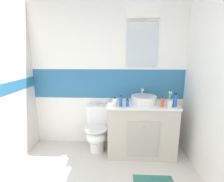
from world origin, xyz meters
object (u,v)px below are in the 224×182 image
at_px(perfume_flask_small, 127,103).
at_px(lotion_bottle_short, 115,102).
at_px(soap_dispenser, 162,102).
at_px(shampoo_bottle_tall, 175,100).
at_px(toilet, 97,130).
at_px(toothbrush_cup, 170,103).
at_px(sink_basin, 144,99).
at_px(deodorant_spray_can, 121,101).

bearing_deg(perfume_flask_small, lotion_bottle_short, 169.64).
xyz_separation_m(soap_dispenser, shampoo_bottle_tall, (0.18, 0.01, 0.03)).
bearing_deg(toilet, perfume_flask_small, -24.98).
bearing_deg(soap_dispenser, lotion_bottle_short, 178.10).
height_order(toothbrush_cup, shampoo_bottle_tall, toothbrush_cup).
height_order(toilet, toothbrush_cup, toothbrush_cup).
height_order(sink_basin, soap_dispenser, sink_basin).
relative_size(sink_basin, perfume_flask_small, 3.65).
bearing_deg(sink_basin, toothbrush_cup, -29.06).
bearing_deg(shampoo_bottle_tall, toothbrush_cup, -178.80).
bearing_deg(soap_dispenser, perfume_flask_small, -178.76).
distance_m(toilet, lotion_bottle_short, 0.66).
bearing_deg(toothbrush_cup, soap_dispenser, -177.79).
distance_m(perfume_flask_small, deodorant_spray_can, 0.10).
height_order(soap_dispenser, deodorant_spray_can, same).
distance_m(sink_basin, shampoo_bottle_tall, 0.47).
relative_size(toilet, lotion_bottle_short, 5.74).
bearing_deg(deodorant_spray_can, soap_dispenser, 0.95).
bearing_deg(soap_dispenser, shampoo_bottle_tall, 1.79).
bearing_deg(shampoo_bottle_tall, soap_dispenser, -178.21).
xyz_separation_m(soap_dispenser, perfume_flask_small, (-0.51, -0.01, -0.01)).
relative_size(toilet, toothbrush_cup, 3.31).
bearing_deg(sink_basin, perfume_flask_small, -142.07).
relative_size(sink_basin, toilet, 0.57).
bearing_deg(soap_dispenser, toothbrush_cup, 2.21).
xyz_separation_m(toilet, perfume_flask_small, (0.49, -0.23, 0.55)).
bearing_deg(lotion_bottle_short, deodorant_spray_can, -20.30).
xyz_separation_m(soap_dispenser, lotion_bottle_short, (-0.69, 0.02, -0.00)).
bearing_deg(lotion_bottle_short, shampoo_bottle_tall, -1.13).
height_order(perfume_flask_small, deodorant_spray_can, deodorant_spray_can).
distance_m(toothbrush_cup, shampoo_bottle_tall, 0.08).
distance_m(toilet, soap_dispenser, 1.16).
bearing_deg(toothbrush_cup, toilet, 169.14).
height_order(toothbrush_cup, perfume_flask_small, toothbrush_cup).
relative_size(toilet, deodorant_spray_can, 4.55).
relative_size(toilet, shampoo_bottle_tall, 3.80).
bearing_deg(deodorant_spray_can, shampoo_bottle_tall, 1.14).
bearing_deg(lotion_bottle_short, soap_dispenser, -1.90).
relative_size(toothbrush_cup, lotion_bottle_short, 1.74).
height_order(deodorant_spray_can, shampoo_bottle_tall, shampoo_bottle_tall).
xyz_separation_m(toilet, toothbrush_cup, (1.10, -0.21, 0.56)).
distance_m(toothbrush_cup, perfume_flask_small, 0.62).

